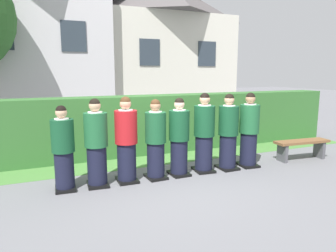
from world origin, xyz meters
The scene contains 14 objects.
ground_plane centered at (0.00, 0.00, 0.00)m, with size 60.00×60.00×0.00m, color slate.
student_front_row_0 centered at (-2.01, 0.06, 0.73)m, with size 0.40×0.50×1.55m.
student_front_row_1 centered at (-1.43, 0.04, 0.79)m, with size 0.43×0.50×1.65m.
student_in_red_blazer centered at (-0.86, 0.04, 0.79)m, with size 0.43×0.53×1.67m.
student_front_row_3 centered at (-0.27, 0.00, 0.76)m, with size 0.42×0.47×1.60m.
student_front_row_4 centered at (0.25, 0.00, 0.77)m, with size 0.42×0.51×1.61m.
student_front_row_5 centered at (0.84, 0.01, 0.81)m, with size 0.44×0.55×1.69m.
student_front_row_6 centered at (1.41, -0.05, 0.79)m, with size 0.43×0.52×1.66m.
student_front_row_7 centered at (1.96, -0.06, 0.80)m, with size 0.43×0.51×1.67m.
hedge centered at (0.00, 2.00, 0.76)m, with size 12.07×0.70×1.52m.
school_building_main centered at (3.57, 9.05, 3.37)m, with size 6.53×4.26×6.58m.
school_building_annex centered at (-2.16, 8.31, 3.64)m, with size 5.73×3.70×7.12m.
wooden_bench centered at (3.48, -0.15, 0.35)m, with size 1.43×0.48×0.48m.
lawn_strip centered at (0.00, 1.20, 0.00)m, with size 12.07×0.90×0.01m, color #477A38.
Camera 1 is at (-2.44, -5.66, 2.12)m, focal length 33.41 mm.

